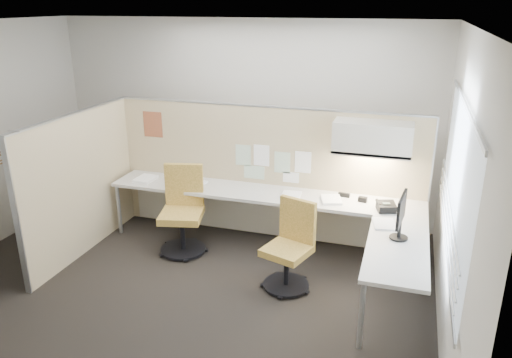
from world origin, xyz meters
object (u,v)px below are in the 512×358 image
(chair_right, at_px, (290,248))
(monitor, at_px, (401,214))
(chair_left, at_px, (183,213))
(desk, at_px, (284,209))
(phone, at_px, (386,207))

(chair_right, xyz_separation_m, monitor, (1.12, 0.01, 0.55))
(chair_left, bearing_deg, monitor, -22.55)
(chair_right, relative_size, monitor, 2.07)
(desk, distance_m, monitor, 1.59)
(monitor, height_order, phone, monitor)
(chair_right, xyz_separation_m, phone, (0.95, 0.70, 0.33))
(desk, distance_m, chair_left, 1.28)
(phone, bearing_deg, desk, 161.59)
(phone, bearing_deg, monitor, -93.92)
(chair_right, bearing_deg, desk, 127.18)
(chair_right, bearing_deg, chair_left, -178.30)
(desk, relative_size, chair_right, 4.12)
(chair_right, relative_size, phone, 3.76)
(desk, xyz_separation_m, chair_left, (-1.24, -0.28, -0.10))
(desk, bearing_deg, phone, -0.38)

